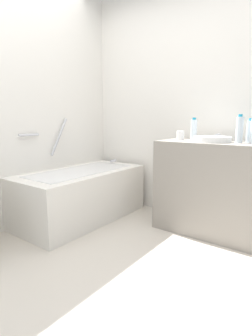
{
  "coord_description": "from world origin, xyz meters",
  "views": [
    {
      "loc": [
        -1.21,
        -1.21,
        1.1
      ],
      "look_at": [
        0.71,
        0.22,
        0.66
      ],
      "focal_mm": 28.49,
      "sensor_mm": 36.0,
      "label": 1
    }
  ],
  "objects_px": {
    "bathtub": "(81,193)",
    "water_bottle_1": "(250,131)",
    "sink_basin": "(212,139)",
    "drinking_glass_0": "(180,135)",
    "sink_faucet": "(219,137)",
    "water_bottle_3": "(194,130)",
    "water_bottle_0": "(239,129)"
  },
  "relations": [
    {
      "from": "drinking_glass_0",
      "to": "sink_basin",
      "type": "bearing_deg",
      "value": -99.49
    },
    {
      "from": "bathtub",
      "to": "sink_basin",
      "type": "height_order",
      "value": "bathtub"
    },
    {
      "from": "water_bottle_1",
      "to": "drinking_glass_0",
      "type": "relative_size",
      "value": 2.39
    },
    {
      "from": "bathtub",
      "to": "water_bottle_1",
      "type": "bearing_deg",
      "value": -69.55
    },
    {
      "from": "bathtub",
      "to": "water_bottle_1",
      "type": "relative_size",
      "value": 6.64
    },
    {
      "from": "bathtub",
      "to": "sink_basin",
      "type": "bearing_deg",
      "value": -69.71
    },
    {
      "from": "bathtub",
      "to": "sink_faucet",
      "type": "distance_m",
      "value": 1.57
    },
    {
      "from": "sink_faucet",
      "to": "water_bottle_3",
      "type": "distance_m",
      "value": 0.26
    },
    {
      "from": "sink_basin",
      "to": "drinking_glass_0",
      "type": "height_order",
      "value": "drinking_glass_0"
    },
    {
      "from": "water_bottle_0",
      "to": "bathtub",
      "type": "bearing_deg",
      "value": 108.81
    },
    {
      "from": "water_bottle_0",
      "to": "drinking_glass_0",
      "type": "distance_m",
      "value": 0.58
    },
    {
      "from": "water_bottle_3",
      "to": "water_bottle_0",
      "type": "bearing_deg",
      "value": -99.5
    },
    {
      "from": "water_bottle_0",
      "to": "drinking_glass_0",
      "type": "relative_size",
      "value": 2.76
    },
    {
      "from": "bathtub",
      "to": "water_bottle_0",
      "type": "distance_m",
      "value": 1.74
    },
    {
      "from": "water_bottle_1",
      "to": "drinking_glass_0",
      "type": "distance_m",
      "value": 0.65
    },
    {
      "from": "sink_basin",
      "to": "drinking_glass_0",
      "type": "bearing_deg",
      "value": 80.51
    },
    {
      "from": "sink_faucet",
      "to": "drinking_glass_0",
      "type": "bearing_deg",
      "value": 111.89
    },
    {
      "from": "bathtub",
      "to": "sink_basin",
      "type": "xyz_separation_m",
      "value": [
        0.47,
        -1.27,
        0.62
      ]
    },
    {
      "from": "water_bottle_1",
      "to": "drinking_glass_0",
      "type": "height_order",
      "value": "water_bottle_1"
    },
    {
      "from": "water_bottle_3",
      "to": "drinking_glass_0",
      "type": "bearing_deg",
      "value": 116.11
    },
    {
      "from": "sink_faucet",
      "to": "water_bottle_1",
      "type": "relative_size",
      "value": 0.7
    },
    {
      "from": "water_bottle_1",
      "to": "sink_basin",
      "type": "bearing_deg",
      "value": 111.13
    },
    {
      "from": "sink_basin",
      "to": "water_bottle_1",
      "type": "relative_size",
      "value": 1.57
    },
    {
      "from": "bathtub",
      "to": "water_bottle_1",
      "type": "distance_m",
      "value": 1.82
    },
    {
      "from": "sink_basin",
      "to": "water_bottle_1",
      "type": "height_order",
      "value": "water_bottle_1"
    },
    {
      "from": "sink_basin",
      "to": "sink_faucet",
      "type": "height_order",
      "value": "sink_faucet"
    },
    {
      "from": "drinking_glass_0",
      "to": "water_bottle_1",
      "type": "bearing_deg",
      "value": -84.92
    },
    {
      "from": "sink_basin",
      "to": "water_bottle_3",
      "type": "relative_size",
      "value": 1.52
    },
    {
      "from": "bathtub",
      "to": "water_bottle_3",
      "type": "bearing_deg",
      "value": -60.58
    },
    {
      "from": "water_bottle_1",
      "to": "drinking_glass_0",
      "type": "bearing_deg",
      "value": 95.08
    },
    {
      "from": "bathtub",
      "to": "sink_basin",
      "type": "relative_size",
      "value": 4.23
    },
    {
      "from": "sink_basin",
      "to": "water_bottle_1",
      "type": "bearing_deg",
      "value": -68.87
    }
  ]
}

